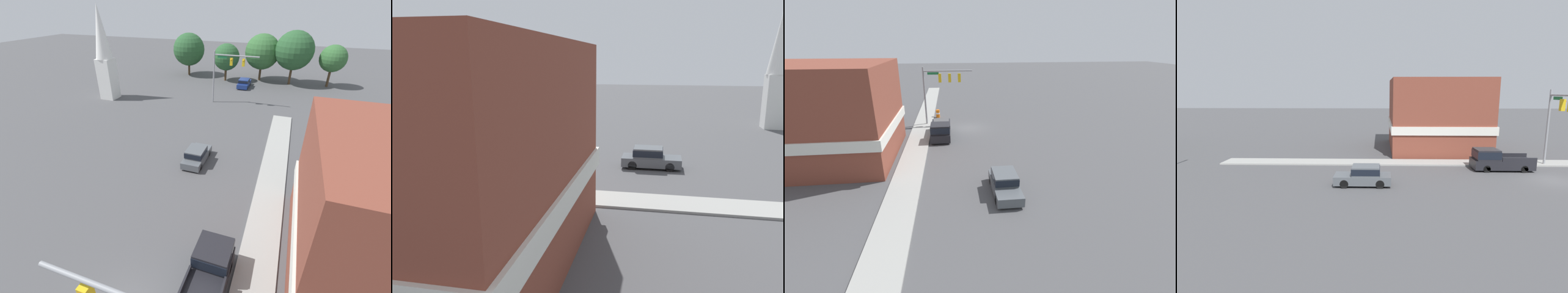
% 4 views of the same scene
% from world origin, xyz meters
% --- Properties ---
extents(ground_plane, '(200.00, 200.00, 0.00)m').
position_xyz_m(ground_plane, '(0.00, 0.00, 0.00)').
color(ground_plane, '#4C4C4F').
extents(sidewalk_curb, '(2.40, 60.00, 0.14)m').
position_xyz_m(sidewalk_curb, '(5.70, 0.00, 0.07)').
color(sidewalk_curb, '#9E9E99').
rests_on(sidewalk_curb, ground).
extents(near_signal_assembly, '(6.15, 0.49, 7.36)m').
position_xyz_m(near_signal_assembly, '(3.21, -2.11, 5.36)').
color(near_signal_assembly, gray).
rests_on(near_signal_assembly, ground).
extents(car_lead, '(1.82, 4.36, 1.55)m').
position_xyz_m(car_lead, '(-1.70, 15.32, 0.80)').
color(car_lead, black).
rests_on(car_lead, ground).
extents(pickup_truck_parked, '(2.12, 5.37, 1.97)m').
position_xyz_m(pickup_truck_parked, '(3.24, 3.39, 0.96)').
color(pickup_truck_parked, black).
rests_on(pickup_truck_parked, ground).
extents(corner_brick_building, '(13.05, 11.20, 8.63)m').
position_xyz_m(corner_brick_building, '(13.77, 7.31, 4.19)').
color(corner_brick_building, brown).
rests_on(corner_brick_building, ground).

